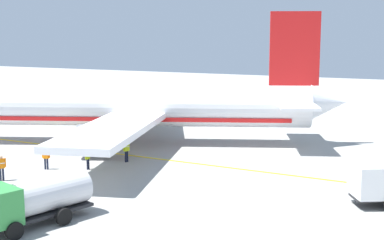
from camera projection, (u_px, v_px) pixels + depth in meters
name	position (u px, v px, depth m)	size (l,w,h in m)	color
airliner_foreground	(118.00, 106.00, 48.68)	(33.06, 39.23, 11.90)	white
service_truck_fuel	(33.00, 199.00, 27.33)	(6.45, 3.43, 2.40)	#338C3F
crew_marshaller	(46.00, 156.00, 39.08)	(0.38, 0.59, 1.68)	#191E33
crew_loader_left	(88.00, 157.00, 39.09)	(0.61, 0.34, 1.61)	#191E33
crew_loader_right	(126.00, 149.00, 41.41)	(0.61, 0.33, 1.78)	#191E33
crew_supervisor	(1.00, 166.00, 35.96)	(0.54, 0.44, 1.77)	#191E33
apron_guide_line	(135.00, 156.00, 43.67)	(0.30, 60.00, 0.01)	yellow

